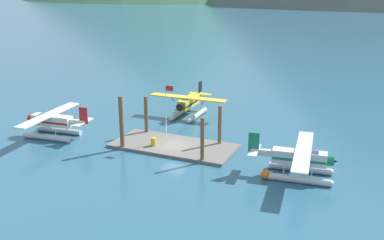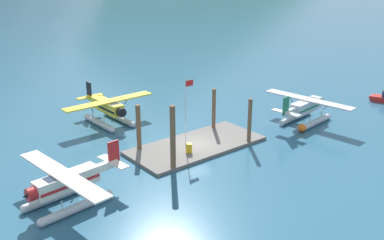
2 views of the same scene
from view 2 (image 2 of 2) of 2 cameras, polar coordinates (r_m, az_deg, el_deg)
ground_plane at (r=42.90m, az=0.55°, el=-3.45°), size 1200.00×1200.00×0.00m
dock_platform at (r=42.84m, az=0.55°, el=-3.26°), size 13.25×6.01×0.30m
piling_near_left at (r=37.17m, az=-2.48°, el=-2.40°), size 0.47×0.47×5.77m
piling_near_right at (r=43.08m, az=7.39°, el=-0.23°), size 0.39×0.39×4.60m
piling_far_left at (r=41.44m, az=-6.86°, el=-1.07°), size 0.45×0.45×4.53m
piling_far_right at (r=46.48m, az=2.81°, el=1.33°), size 0.39×0.39×4.48m
flagpole at (r=41.10m, az=-0.71°, el=1.92°), size 0.95×0.10×6.50m
fuel_drum at (r=40.74m, az=-0.39°, el=-3.61°), size 0.62×0.62×0.88m
mooring_buoy at (r=47.83m, az=13.91°, el=-0.99°), size 0.88×0.88×0.88m
seaplane_silver_stbd_aft at (r=50.37m, az=14.42°, el=1.39°), size 7.95×10.49×3.84m
seaplane_cream_port_aft at (r=33.63m, az=-15.75°, el=-8.13°), size 7.96×10.49×3.84m
seaplane_yellow_bow_left at (r=49.39m, az=-10.67°, el=1.31°), size 10.43×7.98×3.84m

